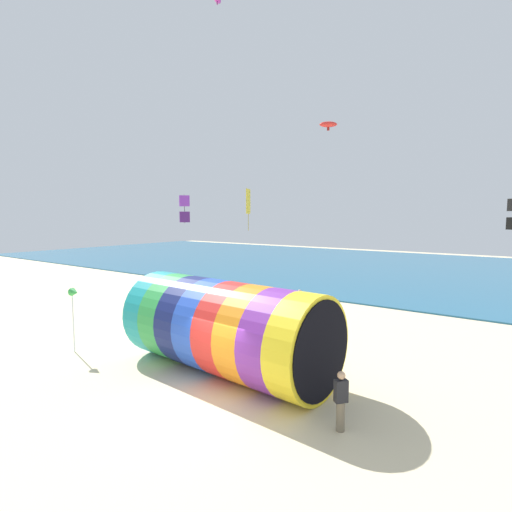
{
  "coord_description": "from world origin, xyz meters",
  "views": [
    {
      "loc": [
        8.56,
        -8.92,
        6.01
      ],
      "look_at": [
        -1.04,
        4.42,
        4.34
      ],
      "focal_mm": 28.0,
      "sensor_mm": 36.0,
      "label": 1
    }
  ],
  "objects_px": {
    "bystander_mid_beach": "(299,304)",
    "kite_yellow_diamond": "(248,202)",
    "kite_purple_box": "(184,209)",
    "beach_flag": "(75,295)",
    "giant_inflatable_tube": "(226,327)",
    "kite_handler": "(341,400)",
    "kite_red_parafoil": "(328,124)",
    "bystander_near_water": "(274,313)"
  },
  "relations": [
    {
      "from": "giant_inflatable_tube",
      "to": "beach_flag",
      "type": "relative_size",
      "value": 3.01
    },
    {
      "from": "beach_flag",
      "to": "kite_purple_box",
      "type": "bearing_deg",
      "value": 90.27
    },
    {
      "from": "bystander_mid_beach",
      "to": "kite_handler",
      "type": "bearing_deg",
      "value": -54.98
    },
    {
      "from": "kite_handler",
      "to": "kite_yellow_diamond",
      "type": "bearing_deg",
      "value": 137.01
    },
    {
      "from": "kite_purple_box",
      "to": "bystander_near_water",
      "type": "xyz_separation_m",
      "value": [
        4.92,
        1.65,
        -5.53
      ]
    },
    {
      "from": "kite_handler",
      "to": "kite_yellow_diamond",
      "type": "relative_size",
      "value": 0.67
    },
    {
      "from": "giant_inflatable_tube",
      "to": "bystander_mid_beach",
      "type": "height_order",
      "value": "giant_inflatable_tube"
    },
    {
      "from": "kite_yellow_diamond",
      "to": "kite_purple_box",
      "type": "relative_size",
      "value": 1.62
    },
    {
      "from": "giant_inflatable_tube",
      "to": "kite_purple_box",
      "type": "bearing_deg",
      "value": 146.25
    },
    {
      "from": "kite_red_parafoil",
      "to": "beach_flag",
      "type": "distance_m",
      "value": 15.96
    },
    {
      "from": "bystander_mid_beach",
      "to": "kite_yellow_diamond",
      "type": "bearing_deg",
      "value": 178.07
    },
    {
      "from": "bystander_mid_beach",
      "to": "bystander_near_water",
      "type": "bearing_deg",
      "value": -97.43
    },
    {
      "from": "kite_red_parafoil",
      "to": "kite_handler",
      "type": "bearing_deg",
      "value": -62.12
    },
    {
      "from": "kite_purple_box",
      "to": "kite_red_parafoil",
      "type": "relative_size",
      "value": 1.5
    },
    {
      "from": "kite_handler",
      "to": "bystander_mid_beach",
      "type": "bearing_deg",
      "value": 125.02
    },
    {
      "from": "giant_inflatable_tube",
      "to": "kite_yellow_diamond",
      "type": "relative_size",
      "value": 3.39
    },
    {
      "from": "giant_inflatable_tube",
      "to": "kite_red_parafoil",
      "type": "distance_m",
      "value": 13.61
    },
    {
      "from": "giant_inflatable_tube",
      "to": "bystander_mid_beach",
      "type": "relative_size",
      "value": 4.88
    },
    {
      "from": "bystander_near_water",
      "to": "bystander_mid_beach",
      "type": "bearing_deg",
      "value": 82.57
    },
    {
      "from": "giant_inflatable_tube",
      "to": "kite_red_parafoil",
      "type": "height_order",
      "value": "kite_red_parafoil"
    },
    {
      "from": "beach_flag",
      "to": "kite_handler",
      "type": "bearing_deg",
      "value": 3.78
    },
    {
      "from": "kite_purple_box",
      "to": "beach_flag",
      "type": "relative_size",
      "value": 0.55
    },
    {
      "from": "kite_purple_box",
      "to": "beach_flag",
      "type": "distance_m",
      "value": 7.67
    },
    {
      "from": "giant_inflatable_tube",
      "to": "kite_handler",
      "type": "xyz_separation_m",
      "value": [
        5.29,
        -1.34,
        -0.89
      ]
    },
    {
      "from": "kite_red_parafoil",
      "to": "bystander_near_water",
      "type": "relative_size",
      "value": 0.64
    },
    {
      "from": "kite_yellow_diamond",
      "to": "bystander_near_water",
      "type": "distance_m",
      "value": 7.33
    },
    {
      "from": "kite_handler",
      "to": "kite_purple_box",
      "type": "height_order",
      "value": "kite_purple_box"
    },
    {
      "from": "kite_handler",
      "to": "beach_flag",
      "type": "height_order",
      "value": "beach_flag"
    },
    {
      "from": "kite_purple_box",
      "to": "bystander_near_water",
      "type": "relative_size",
      "value": 0.95
    },
    {
      "from": "kite_handler",
      "to": "kite_red_parafoil",
      "type": "height_order",
      "value": "kite_red_parafoil"
    },
    {
      "from": "kite_yellow_diamond",
      "to": "kite_red_parafoil",
      "type": "bearing_deg",
      "value": 15.55
    },
    {
      "from": "bystander_near_water",
      "to": "beach_flag",
      "type": "bearing_deg",
      "value": -120.47
    },
    {
      "from": "kite_yellow_diamond",
      "to": "kite_red_parafoil",
      "type": "relative_size",
      "value": 2.42
    },
    {
      "from": "kite_handler",
      "to": "giant_inflatable_tube",
      "type": "bearing_deg",
      "value": 165.73
    },
    {
      "from": "kite_yellow_diamond",
      "to": "beach_flag",
      "type": "xyz_separation_m",
      "value": [
        -1.42,
        -10.69,
        -4.29
      ]
    },
    {
      "from": "giant_inflatable_tube",
      "to": "kite_yellow_diamond",
      "type": "height_order",
      "value": "kite_yellow_diamond"
    },
    {
      "from": "kite_red_parafoil",
      "to": "bystander_mid_beach",
      "type": "relative_size",
      "value": 0.59
    },
    {
      "from": "giant_inflatable_tube",
      "to": "kite_red_parafoil",
      "type": "xyz_separation_m",
      "value": [
        -0.63,
        9.85,
        9.37
      ]
    },
    {
      "from": "kite_red_parafoil",
      "to": "bystander_near_water",
      "type": "distance_m",
      "value": 11.0
    },
    {
      "from": "bystander_near_water",
      "to": "bystander_mid_beach",
      "type": "height_order",
      "value": "bystander_mid_beach"
    },
    {
      "from": "kite_yellow_diamond",
      "to": "beach_flag",
      "type": "distance_m",
      "value": 11.6
    },
    {
      "from": "kite_yellow_diamond",
      "to": "kite_red_parafoil",
      "type": "height_order",
      "value": "kite_red_parafoil"
    }
  ]
}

